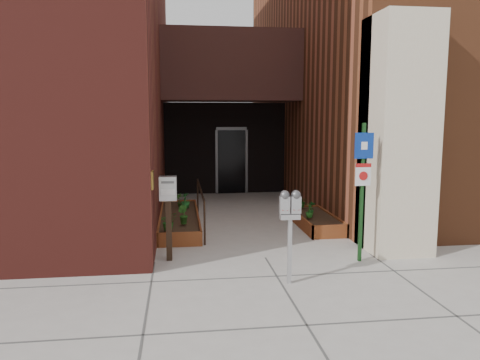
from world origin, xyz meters
name	(u,v)px	position (x,y,z in m)	size (l,w,h in m)	color
ground	(265,258)	(0.00, 0.00, 0.00)	(80.00, 80.00, 0.00)	#9E9991
architecture	(220,38)	(-0.18, 6.89, 4.98)	(20.00, 14.60, 10.00)	maroon
planter_left	(179,220)	(-1.55, 2.70, 0.13)	(0.90, 3.60, 0.30)	brown
planter_right	(316,221)	(1.60, 2.20, 0.13)	(0.80, 2.20, 0.30)	brown
handrail	(200,195)	(-1.05, 2.65, 0.75)	(0.04, 3.34, 0.90)	black
parking_meter	(290,212)	(0.13, -1.32, 1.13)	(0.33, 0.15, 1.46)	#AAA9AC
sign_post	(363,177)	(1.63, -0.41, 1.51)	(0.34, 0.08, 2.46)	#163E17
payment_dropbox	(168,200)	(-1.74, 0.09, 1.10)	(0.31, 0.24, 1.52)	black
shrub_left_a	(169,221)	(-1.76, 1.10, 0.49)	(0.33, 0.33, 0.37)	#1E601B
shrub_left_b	(183,215)	(-1.47, 1.63, 0.50)	(0.22, 0.22, 0.40)	#1F4E16
shrub_left_c	(186,200)	(-1.39, 3.36, 0.49)	(0.21, 0.21, 0.38)	#1C6222
shrub_left_d	(179,200)	(-1.55, 3.55, 0.47)	(0.18, 0.18, 0.34)	#214F16
shrub_right_a	(309,211)	(1.35, 1.86, 0.46)	(0.18, 0.18, 0.31)	#1C5317
shrub_right_b	(312,208)	(1.52, 2.23, 0.45)	(0.16, 0.16, 0.31)	#18541C
shrub_right_c	(302,201)	(1.48, 3.03, 0.46)	(0.28, 0.28, 0.31)	#1E5518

